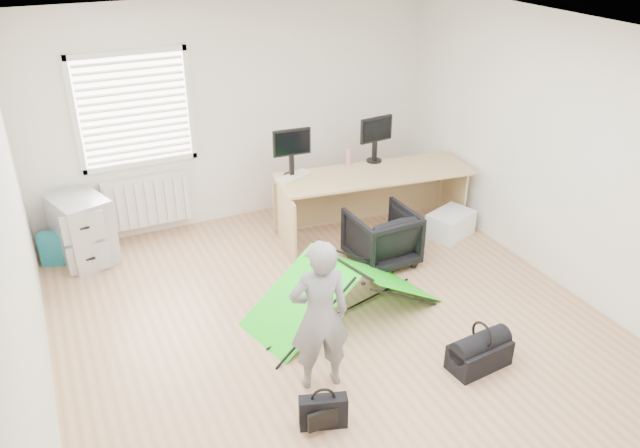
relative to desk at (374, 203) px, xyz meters
name	(u,v)px	position (x,y,z in m)	size (l,w,h in m)	color
ground	(338,331)	(-1.28, -1.60, -0.39)	(5.50, 5.50, 0.00)	tan
back_wall	(237,113)	(-1.28, 1.15, 0.96)	(5.00, 0.02, 2.70)	silver
window	(134,110)	(-2.48, 1.11, 1.16)	(1.20, 0.06, 1.20)	silver
radiator	(147,201)	(-2.48, 1.07, 0.06)	(1.00, 0.12, 0.60)	silver
desk	(374,203)	(0.00, 0.00, 0.00)	(2.29, 0.73, 0.78)	tan
filing_cabinet	(83,230)	(-3.25, 0.77, -0.01)	(0.50, 0.66, 0.77)	#ABADB0
monitor_left	(291,159)	(-0.93, 0.32, 0.60)	(0.44, 0.10, 0.42)	black
monitor_right	(375,145)	(0.16, 0.32, 0.60)	(0.43, 0.09, 0.42)	black
keyboard	(293,176)	(-0.92, 0.29, 0.40)	(0.46, 0.16, 0.02)	beige
thermos	(349,157)	(-0.18, 0.33, 0.51)	(0.06, 0.06, 0.23)	#BF6B73
office_chair	(382,237)	(-0.27, -0.67, -0.08)	(0.67, 0.69, 0.63)	black
person	(320,316)	(-1.73, -2.17, 0.29)	(0.50, 0.33, 1.36)	slate
kite	(343,288)	(-1.10, -1.37, -0.10)	(1.84, 0.81, 0.57)	#16D113
storage_crate	(450,224)	(0.80, -0.48, -0.24)	(0.54, 0.37, 0.30)	white
tote_bag	(55,249)	(-3.57, 0.83, -0.20)	(0.32, 0.14, 0.38)	teal
laptop_bag	(323,412)	(-1.91, -2.63, -0.25)	(0.37, 0.11, 0.28)	black
duffel_bag	(479,355)	(-0.39, -2.57, -0.27)	(0.55, 0.28, 0.24)	black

